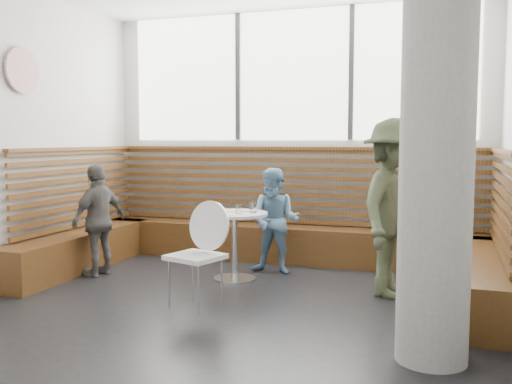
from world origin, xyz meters
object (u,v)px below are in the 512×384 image
(cafe_table, at_px, (235,232))
(cafe_chair, at_px, (199,245))
(child_left, at_px, (99,220))
(concrete_column, at_px, (437,133))
(adult_man, at_px, (394,208))
(child_back, at_px, (275,221))

(cafe_table, xyz_separation_m, cafe_chair, (0.04, -1.03, 0.04))
(cafe_table, relative_size, child_left, 0.59)
(concrete_column, height_order, adult_man, concrete_column)
(cafe_chair, bearing_deg, adult_man, 46.90)
(cafe_table, relative_size, child_back, 0.62)
(concrete_column, distance_m, child_back, 3.00)
(cafe_table, relative_size, cafe_chair, 0.77)
(concrete_column, bearing_deg, child_back, 129.70)
(cafe_chair, height_order, child_back, child_back)
(concrete_column, height_order, child_back, concrete_column)
(cafe_chair, height_order, child_left, child_left)
(adult_man, bearing_deg, concrete_column, -152.75)
(cafe_chair, distance_m, child_back, 1.52)
(cafe_chair, xyz_separation_m, child_left, (-1.59, 0.74, 0.06))
(concrete_column, xyz_separation_m, cafe_table, (-2.14, 1.72, -1.06))
(concrete_column, relative_size, child_back, 2.61)
(cafe_chair, bearing_deg, child_back, 96.53)
(cafe_table, height_order, child_back, child_back)
(concrete_column, relative_size, cafe_chair, 3.26)
(cafe_chair, relative_size, child_back, 0.80)
(child_back, bearing_deg, cafe_chair, -100.23)
(adult_man, bearing_deg, cafe_chair, 132.03)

